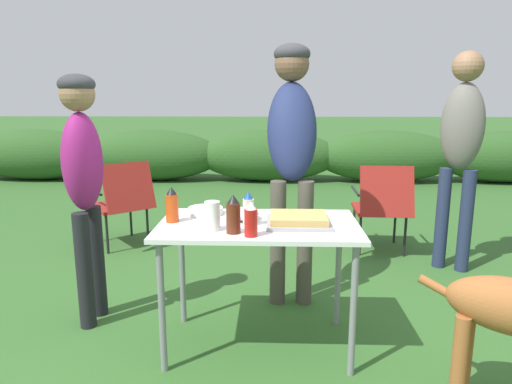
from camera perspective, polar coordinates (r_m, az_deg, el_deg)
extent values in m
plane|color=#336028|center=(2.81, 0.30, -18.56)|extent=(60.00, 60.00, 0.00)
ellipsoid|color=#2D5623|center=(8.78, -25.69, 4.24)|extent=(2.40, 0.90, 0.86)
ellipsoid|color=#2D5623|center=(8.04, -12.94, 4.52)|extent=(2.40, 0.90, 0.86)
ellipsoid|color=#2D5623|center=(7.77, 1.50, 4.56)|extent=(2.40, 0.90, 0.86)
ellipsoid|color=#2D5623|center=(8.01, 16.00, 4.32)|extent=(2.40, 0.90, 0.86)
ellipsoid|color=#2D5623|center=(8.71, 28.91, 3.88)|extent=(2.40, 0.90, 0.86)
cube|color=white|center=(2.52, 0.32, -4.17)|extent=(1.10, 0.64, 0.02)
cylinder|color=gray|center=(2.47, -11.69, -14.01)|extent=(0.04, 0.04, 0.71)
cylinder|color=gray|center=(2.44, 12.06, -14.36)|extent=(0.04, 0.04, 0.71)
cylinder|color=gray|center=(2.95, -9.21, -9.48)|extent=(0.04, 0.04, 0.71)
cylinder|color=gray|center=(2.93, 10.25, -9.71)|extent=(0.04, 0.04, 0.71)
cube|color=#9E9EA3|center=(2.50, 5.32, -3.84)|extent=(0.35, 0.30, 0.02)
cube|color=tan|center=(2.49, 5.33, -3.22)|extent=(0.30, 0.25, 0.04)
cylinder|color=white|center=(2.72, -6.34, -2.35)|extent=(0.21, 0.21, 0.04)
ellipsoid|color=silver|center=(2.58, -1.74, -2.73)|extent=(0.19, 0.19, 0.07)
cylinder|color=white|center=(2.38, -5.48, -3.01)|extent=(0.08, 0.08, 0.15)
cylinder|color=red|center=(2.27, -0.64, -3.86)|extent=(0.07, 0.07, 0.14)
cone|color=white|center=(2.25, -0.64, -1.67)|extent=(0.06, 0.06, 0.04)
cylinder|color=silver|center=(2.45, -0.96, -2.56)|extent=(0.06, 0.06, 0.15)
cone|color=#194793|center=(2.43, -0.97, -0.40)|extent=(0.05, 0.05, 0.04)
cylinder|color=#CC4214|center=(2.57, -10.45, -2.01)|extent=(0.07, 0.07, 0.16)
cone|color=black|center=(2.54, -10.54, 0.17)|extent=(0.06, 0.06, 0.04)
cylinder|color=#562314|center=(2.32, -2.85, -3.28)|extent=(0.07, 0.07, 0.16)
cone|color=black|center=(2.30, -2.88, -0.86)|extent=(0.06, 0.06, 0.04)
cylinder|color=#4C473D|center=(3.15, 2.74, -6.42)|extent=(0.11, 0.11, 0.87)
cylinder|color=#4C473D|center=(3.17, 6.12, -6.41)|extent=(0.11, 0.11, 0.87)
ellipsoid|color=navy|center=(3.14, 4.52, 7.67)|extent=(0.35, 0.49, 0.74)
sphere|color=brown|center=(3.27, 4.51, 15.67)|extent=(0.24, 0.24, 0.24)
ellipsoid|color=#333338|center=(3.27, 4.53, 16.82)|extent=(0.25, 0.25, 0.14)
cylinder|color=black|center=(3.04, -20.66, -9.23)|extent=(0.10, 0.10, 0.74)
cylinder|color=black|center=(3.18, -19.28, -8.19)|extent=(0.10, 0.10, 0.74)
ellipsoid|color=#931E70|center=(2.95, -20.87, 3.54)|extent=(0.24, 0.32, 0.60)
sphere|color=#936B4C|center=(2.93, -21.45, 11.32)|extent=(0.20, 0.20, 0.20)
ellipsoid|color=#333338|center=(2.93, -21.54, 12.42)|extent=(0.21, 0.21, 0.12)
cylinder|color=#232D4C|center=(4.12, 22.24, -3.06)|extent=(0.11, 0.11, 0.85)
cylinder|color=#232D4C|center=(4.10, 24.74, -3.35)|extent=(0.11, 0.11, 0.85)
ellipsoid|color=slate|center=(3.99, 24.40, 7.49)|extent=(0.40, 0.37, 0.69)
sphere|color=#936B4C|center=(3.99, 24.98, 14.07)|extent=(0.23, 0.23, 0.23)
cylinder|color=#9E5B2D|center=(2.52, 24.69, -17.39)|extent=(0.07, 0.07, 0.48)
cylinder|color=#9E5B2D|center=(2.38, 24.05, -19.15)|extent=(0.07, 0.07, 0.48)
cylinder|color=#9E5B2D|center=(2.34, 21.70, -11.04)|extent=(0.17, 0.13, 0.10)
cube|color=maroon|center=(4.43, 15.16, -2.12)|extent=(0.48, 0.48, 0.03)
cube|color=maroon|center=(4.11, 16.07, 0.04)|extent=(0.47, 0.18, 0.44)
cylinder|color=black|center=(4.25, 12.87, -5.30)|extent=(0.02, 0.02, 0.38)
cylinder|color=black|center=(4.33, 18.13, -5.28)|extent=(0.02, 0.02, 0.38)
cylinder|color=black|center=(4.63, 12.13, -3.84)|extent=(0.02, 0.02, 0.38)
cylinder|color=black|center=(4.71, 16.97, -3.85)|extent=(0.02, 0.02, 0.38)
cylinder|color=black|center=(4.35, 12.31, 0.14)|extent=(0.04, 0.41, 0.02)
cylinder|color=black|center=(4.44, 18.20, 0.06)|extent=(0.04, 0.41, 0.02)
cube|color=maroon|center=(4.61, -16.82, -1.67)|extent=(0.65, 0.65, 0.03)
cube|color=maroon|center=(4.31, -15.63, 0.59)|extent=(0.46, 0.42, 0.44)
cylinder|color=black|center=(4.41, -18.12, -4.98)|extent=(0.02, 0.02, 0.38)
cylinder|color=black|center=(4.55, -13.40, -4.18)|extent=(0.02, 0.02, 0.38)
cylinder|color=black|center=(4.77, -19.81, -3.82)|extent=(0.02, 0.02, 0.38)
cylinder|color=black|center=(4.91, -15.39, -3.12)|extent=(0.02, 0.02, 0.38)
cylinder|color=black|center=(4.50, -19.68, 0.10)|extent=(0.29, 0.33, 0.02)
cylinder|color=black|center=(4.66, -14.33, 0.82)|extent=(0.29, 0.33, 0.02)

